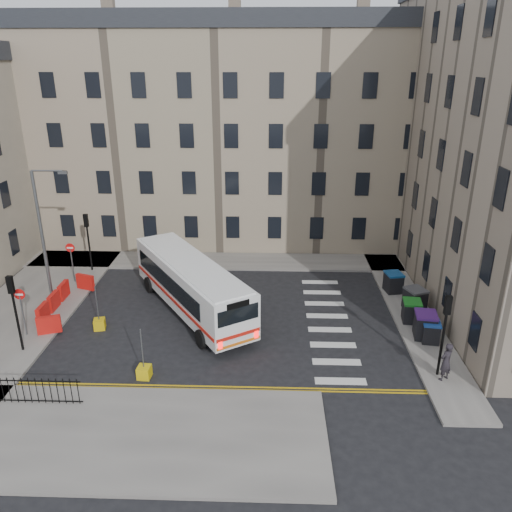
# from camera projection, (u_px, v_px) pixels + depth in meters

# --- Properties ---
(ground) EXTENTS (120.00, 120.00, 0.00)m
(ground) POSITION_uv_depth(u_px,v_px,m) (259.00, 318.00, 28.99)
(ground) COLOR black
(ground) RESTS_ON ground
(pavement_north) EXTENTS (36.00, 3.20, 0.15)m
(pavement_north) POSITION_uv_depth(u_px,v_px,m) (182.00, 261.00, 37.15)
(pavement_north) COLOR slate
(pavement_north) RESTS_ON ground
(pavement_east) EXTENTS (2.40, 26.00, 0.15)m
(pavement_east) POSITION_uv_depth(u_px,v_px,m) (399.00, 290.00, 32.41)
(pavement_east) COLOR slate
(pavement_east) RESTS_ON ground
(pavement_west) EXTENTS (6.00, 22.00, 0.15)m
(pavement_west) POSITION_uv_depth(u_px,v_px,m) (29.00, 306.00, 30.32)
(pavement_west) COLOR slate
(pavement_west) RESTS_ON ground
(pavement_sw) EXTENTS (20.00, 6.00, 0.15)m
(pavement_sw) POSITION_uv_depth(u_px,v_px,m) (76.00, 434.00, 19.87)
(pavement_sw) COLOR slate
(pavement_sw) RESTS_ON ground
(terrace_north) EXTENTS (38.30, 10.80, 17.20)m
(terrace_north) POSITION_uv_depth(u_px,v_px,m) (178.00, 131.00, 40.49)
(terrace_north) COLOR gray
(terrace_north) RESTS_ON ground
(traffic_light_east) EXTENTS (0.28, 0.22, 4.10)m
(traffic_light_east) POSITION_uv_depth(u_px,v_px,m) (445.00, 323.00, 22.56)
(traffic_light_east) COLOR black
(traffic_light_east) RESTS_ON pavement_east
(traffic_light_nw) EXTENTS (0.28, 0.22, 4.10)m
(traffic_light_nw) POSITION_uv_depth(u_px,v_px,m) (88.00, 233.00, 34.36)
(traffic_light_nw) COLOR black
(traffic_light_nw) RESTS_ON pavement_west
(traffic_light_sw) EXTENTS (0.28, 0.22, 4.10)m
(traffic_light_sw) POSITION_uv_depth(u_px,v_px,m) (14.00, 302.00, 24.59)
(traffic_light_sw) COLOR black
(traffic_light_sw) RESTS_ON pavement_west
(streetlamp) EXTENTS (0.50, 0.22, 8.14)m
(streetlamp) POSITION_uv_depth(u_px,v_px,m) (42.00, 234.00, 29.67)
(streetlamp) COLOR #595B5E
(streetlamp) RESTS_ON pavement_west
(no_entry_north) EXTENTS (0.60, 0.08, 3.00)m
(no_entry_north) POSITION_uv_depth(u_px,v_px,m) (71.00, 254.00, 32.80)
(no_entry_north) COLOR #595B5E
(no_entry_north) RESTS_ON pavement_west
(no_entry_south) EXTENTS (0.60, 0.08, 3.00)m
(no_entry_south) POSITION_uv_depth(u_px,v_px,m) (21.00, 302.00, 26.29)
(no_entry_south) COLOR #595B5E
(no_entry_south) RESTS_ON pavement_west
(roadworks_barriers) EXTENTS (1.66, 6.26, 1.00)m
(roadworks_barriers) POSITION_uv_depth(u_px,v_px,m) (60.00, 301.00, 29.58)
(roadworks_barriers) COLOR red
(roadworks_barriers) RESTS_ON pavement_west
(bus) EXTENTS (8.35, 10.94, 3.10)m
(bus) POSITION_uv_depth(u_px,v_px,m) (191.00, 284.00, 29.20)
(bus) COLOR white
(bus) RESTS_ON ground
(wheelie_bin_a) EXTENTS (1.04, 1.15, 1.14)m
(wheelie_bin_a) POSITION_uv_depth(u_px,v_px,m) (431.00, 331.00, 26.15)
(wheelie_bin_a) COLOR black
(wheelie_bin_a) RESTS_ON pavement_east
(wheelie_bin_b) EXTENTS (1.27, 1.41, 1.40)m
(wheelie_bin_b) POSITION_uv_depth(u_px,v_px,m) (425.00, 325.00, 26.52)
(wheelie_bin_b) COLOR black
(wheelie_bin_b) RESTS_ON pavement_east
(wheelie_bin_c) EXTENTS (1.11, 1.24, 1.25)m
(wheelie_bin_c) POSITION_uv_depth(u_px,v_px,m) (411.00, 311.00, 28.17)
(wheelie_bin_c) COLOR black
(wheelie_bin_c) RESTS_ON pavement_east
(wheelie_bin_d) EXTENTS (1.41, 1.50, 1.32)m
(wheelie_bin_d) POSITION_uv_depth(u_px,v_px,m) (415.00, 299.00, 29.52)
(wheelie_bin_d) COLOR black
(wheelie_bin_d) RESTS_ON pavement_east
(wheelie_bin_e) EXTENTS (1.19, 1.31, 1.27)m
(wheelie_bin_e) POSITION_uv_depth(u_px,v_px,m) (393.00, 282.00, 31.82)
(wheelie_bin_e) COLOR black
(wheelie_bin_e) RESTS_ON pavement_east
(pedestrian) EXTENTS (0.83, 0.76, 1.91)m
(pedestrian) POSITION_uv_depth(u_px,v_px,m) (446.00, 362.00, 22.84)
(pedestrian) COLOR black
(pedestrian) RESTS_ON pavement_east
(bollard_yellow) EXTENTS (0.71, 0.71, 0.60)m
(bollard_yellow) POSITION_uv_depth(u_px,v_px,m) (100.00, 324.00, 27.73)
(bollard_yellow) COLOR gold
(bollard_yellow) RESTS_ON ground
(bollard_chevron) EXTENTS (0.64, 0.64, 0.60)m
(bollard_chevron) POSITION_uv_depth(u_px,v_px,m) (144.00, 372.00, 23.46)
(bollard_chevron) COLOR gold
(bollard_chevron) RESTS_ON ground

